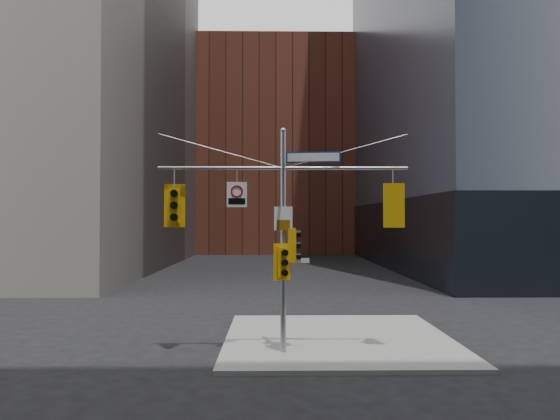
{
  "coord_description": "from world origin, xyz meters",
  "views": [
    {
      "loc": [
        -0.32,
        -13.92,
        4.34
      ],
      "look_at": [
        -0.1,
        2.0,
        4.66
      ],
      "focal_mm": 32.0,
      "sensor_mm": 36.0,
      "label": 1
    }
  ],
  "objects_px": {
    "street_sign_blade": "(313,157)",
    "regulatory_sign_arm": "(237,194)",
    "signal_assembly": "(283,218)",
    "traffic_light_west_arm": "(174,205)",
    "traffic_light_east_arm": "(393,206)",
    "traffic_light_pole_side": "(293,245)",
    "traffic_light_pole_front": "(283,262)"
  },
  "relations": [
    {
      "from": "traffic_light_west_arm",
      "to": "traffic_light_pole_side",
      "type": "relative_size",
      "value": 1.3
    },
    {
      "from": "traffic_light_east_arm",
      "to": "signal_assembly",
      "type": "bearing_deg",
      "value": 4.38
    },
    {
      "from": "traffic_light_pole_side",
      "to": "traffic_light_pole_front",
      "type": "height_order",
      "value": "traffic_light_pole_side"
    },
    {
      "from": "traffic_light_west_arm",
      "to": "regulatory_sign_arm",
      "type": "xyz_separation_m",
      "value": [
        1.99,
        -0.03,
        0.38
      ]
    },
    {
      "from": "traffic_light_east_arm",
      "to": "street_sign_blade",
      "type": "xyz_separation_m",
      "value": [
        -2.56,
        0.0,
        1.55
      ]
    },
    {
      "from": "traffic_light_west_arm",
      "to": "traffic_light_pole_front",
      "type": "distance_m",
      "value": 3.92
    },
    {
      "from": "traffic_light_west_arm",
      "to": "street_sign_blade",
      "type": "xyz_separation_m",
      "value": [
        4.44,
        -0.01,
        1.55
      ]
    },
    {
      "from": "traffic_light_pole_side",
      "to": "traffic_light_pole_front",
      "type": "bearing_deg",
      "value": 128.74
    },
    {
      "from": "signal_assembly",
      "to": "traffic_light_pole_side",
      "type": "bearing_deg",
      "value": 1.45
    },
    {
      "from": "traffic_light_east_arm",
      "to": "regulatory_sign_arm",
      "type": "relative_size",
      "value": 1.75
    },
    {
      "from": "traffic_light_west_arm",
      "to": "regulatory_sign_arm",
      "type": "height_order",
      "value": "regulatory_sign_arm"
    },
    {
      "from": "signal_assembly",
      "to": "regulatory_sign_arm",
      "type": "relative_size",
      "value": 9.97
    },
    {
      "from": "signal_assembly",
      "to": "street_sign_blade",
      "type": "bearing_deg",
      "value": 0.19
    },
    {
      "from": "signal_assembly",
      "to": "traffic_light_west_arm",
      "type": "relative_size",
      "value": 5.75
    },
    {
      "from": "signal_assembly",
      "to": "traffic_light_pole_side",
      "type": "height_order",
      "value": "signal_assembly"
    },
    {
      "from": "traffic_light_east_arm",
      "to": "traffic_light_pole_front",
      "type": "height_order",
      "value": "traffic_light_east_arm"
    },
    {
      "from": "street_sign_blade",
      "to": "regulatory_sign_arm",
      "type": "height_order",
      "value": "street_sign_blade"
    },
    {
      "from": "traffic_light_east_arm",
      "to": "traffic_light_pole_side",
      "type": "height_order",
      "value": "traffic_light_east_arm"
    },
    {
      "from": "traffic_light_west_arm",
      "to": "signal_assembly",
      "type": "bearing_deg",
      "value": -8.29
    },
    {
      "from": "traffic_light_west_arm",
      "to": "street_sign_blade",
      "type": "relative_size",
      "value": 0.79
    },
    {
      "from": "traffic_light_west_arm",
      "to": "traffic_light_east_arm",
      "type": "bearing_deg",
      "value": -8.17
    },
    {
      "from": "traffic_light_east_arm",
      "to": "traffic_light_pole_front",
      "type": "relative_size",
      "value": 1.22
    },
    {
      "from": "signal_assembly",
      "to": "traffic_light_west_arm",
      "type": "bearing_deg",
      "value": 179.77
    },
    {
      "from": "traffic_light_pole_front",
      "to": "street_sign_blade",
      "type": "distance_m",
      "value": 3.48
    },
    {
      "from": "traffic_light_west_arm",
      "to": "traffic_light_east_arm",
      "type": "xyz_separation_m",
      "value": [
        7.0,
        -0.01,
        0.0
      ]
    },
    {
      "from": "signal_assembly",
      "to": "traffic_light_west_arm",
      "type": "height_order",
      "value": "signal_assembly"
    },
    {
      "from": "traffic_light_west_arm",
      "to": "traffic_light_pole_front",
      "type": "height_order",
      "value": "traffic_light_west_arm"
    },
    {
      "from": "traffic_light_pole_side",
      "to": "signal_assembly",
      "type": "bearing_deg",
      "value": 90.0
    },
    {
      "from": "traffic_light_west_arm",
      "to": "street_sign_blade",
      "type": "distance_m",
      "value": 4.7
    },
    {
      "from": "street_sign_blade",
      "to": "regulatory_sign_arm",
      "type": "xyz_separation_m",
      "value": [
        -2.44,
        -0.02,
        -1.17
      ]
    },
    {
      "from": "traffic_light_pole_front",
      "to": "traffic_light_west_arm",
      "type": "bearing_deg",
      "value": 161.73
    },
    {
      "from": "traffic_light_west_arm",
      "to": "traffic_light_east_arm",
      "type": "distance_m",
      "value": 7.0
    }
  ]
}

